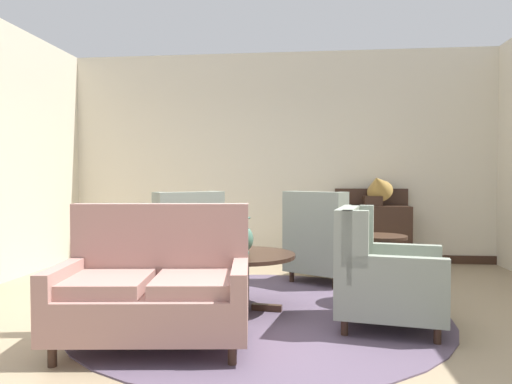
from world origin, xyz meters
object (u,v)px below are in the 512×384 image
at_px(coffee_table, 244,263).
at_px(armchair_near_window, 182,248).
at_px(armchair_near_sideboard, 322,244).
at_px(side_table, 381,263).
at_px(porcelain_vase, 244,238).
at_px(settee, 154,289).
at_px(gramophone, 377,187).
at_px(sideboard, 372,231).
at_px(armchair_beside_settee, 380,276).

bearing_deg(coffee_table, armchair_near_window, 135.13).
relative_size(armchair_near_sideboard, side_table, 1.60).
height_order(coffee_table, porcelain_vase, porcelain_vase).
xyz_separation_m(settee, armchair_near_window, (-0.26, 1.78, 0.04)).
xyz_separation_m(side_table, gramophone, (0.25, 2.01, 0.70)).
relative_size(armchair_near_window, side_table, 1.61).
distance_m(coffee_table, armchair_near_window, 1.12).
bearing_deg(side_table, gramophone, 82.97).
bearing_deg(sideboard, gramophone, -61.47).
bearing_deg(porcelain_vase, armchair_beside_settee, -16.38).
height_order(coffee_table, armchair_near_window, armchair_near_window).
distance_m(settee, armchair_near_sideboard, 2.60).
relative_size(armchair_near_sideboard, gramophone, 1.91).
bearing_deg(sideboard, armchair_beside_settee, -96.25).
bearing_deg(porcelain_vase, side_table, 16.65).
bearing_deg(armchair_beside_settee, sideboard, 4.25).
distance_m(armchair_near_window, gramophone, 2.90).
height_order(armchair_near_sideboard, gramophone, gramophone).
xyz_separation_m(armchair_near_window, gramophone, (2.35, 1.58, 0.65)).
distance_m(side_table, sideboard, 2.11).
bearing_deg(porcelain_vase, gramophone, 57.15).
height_order(coffee_table, gramophone, gramophone).
distance_m(coffee_table, settee, 1.12).
bearing_deg(settee, side_table, 29.85).
bearing_deg(gramophone, armchair_near_sideboard, -125.48).
relative_size(coffee_table, gramophone, 1.69).
xyz_separation_m(armchair_near_window, sideboard, (2.29, 1.68, 0.03)).
xyz_separation_m(armchair_near_sideboard, armchair_beside_settee, (0.43, -1.64, -0.03)).
distance_m(settee, gramophone, 4.02).
distance_m(settee, sideboard, 4.01).
height_order(coffee_table, side_table, side_table).
xyz_separation_m(armchair_near_sideboard, sideboard, (0.74, 1.20, 0.03)).
xyz_separation_m(armchair_beside_settee, sideboard, (0.31, 2.83, 0.06)).
bearing_deg(coffee_table, armchair_beside_settee, -17.11).
height_order(armchair_near_window, armchair_near_sideboard, armchair_near_window).
distance_m(armchair_near_sideboard, sideboard, 1.41).
relative_size(porcelain_vase, armchair_near_sideboard, 0.32).
distance_m(porcelain_vase, armchair_near_sideboard, 1.51).
bearing_deg(armchair_beside_settee, armchair_near_window, 70.26).
xyz_separation_m(coffee_table, gramophone, (1.55, 2.38, 0.66)).
xyz_separation_m(armchair_beside_settee, side_table, (0.11, 0.74, -0.02)).
bearing_deg(armchair_near_sideboard, coffee_table, 89.93).
height_order(settee, armchair_beside_settee, settee).
xyz_separation_m(coffee_table, armchair_beside_settee, (1.19, -0.37, -0.02)).
relative_size(coffee_table, armchair_near_sideboard, 0.89).
xyz_separation_m(sideboard, gramophone, (0.05, -0.09, 0.62)).
height_order(porcelain_vase, side_table, porcelain_vase).
bearing_deg(sideboard, settee, -120.49).
distance_m(porcelain_vase, side_table, 1.38).
bearing_deg(gramophone, sideboard, 118.53).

